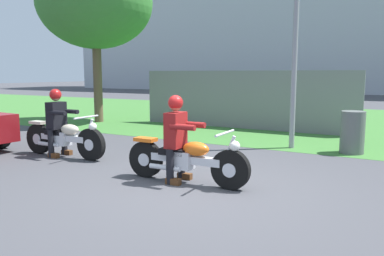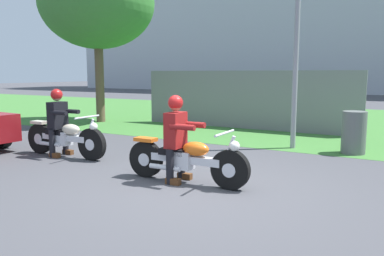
{
  "view_description": "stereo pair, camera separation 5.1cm",
  "coord_description": "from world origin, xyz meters",
  "px_view_note": "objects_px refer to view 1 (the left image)",
  "views": [
    {
      "loc": [
        2.78,
        -4.97,
        1.72
      ],
      "look_at": [
        -0.25,
        0.39,
        0.85
      ],
      "focal_mm": 36.43,
      "sensor_mm": 36.0,
      "label": 1
    },
    {
      "loc": [
        2.82,
        -4.94,
        1.72
      ],
      "look_at": [
        -0.25,
        0.39,
        0.85
      ],
      "focal_mm": 36.43,
      "sensor_mm": 36.0,
      "label": 2
    }
  ],
  "objects_px": {
    "motorcycle_lead": "(186,159)",
    "rider_lead": "(177,132)",
    "motorcycle_follow": "(64,138)",
    "trash_can": "(352,132)",
    "rider_follow": "(57,117)",
    "tree_roadside": "(95,3)"
  },
  "relations": [
    {
      "from": "motorcycle_lead",
      "to": "rider_lead",
      "type": "relative_size",
      "value": 1.54
    },
    {
      "from": "motorcycle_follow",
      "to": "trash_can",
      "type": "bearing_deg",
      "value": 31.44
    },
    {
      "from": "rider_lead",
      "to": "rider_follow",
      "type": "relative_size",
      "value": 0.99
    },
    {
      "from": "motorcycle_follow",
      "to": "tree_roadside",
      "type": "bearing_deg",
      "value": 124.66
    },
    {
      "from": "motorcycle_lead",
      "to": "rider_lead",
      "type": "xyz_separation_m",
      "value": [
        -0.17,
        -0.0,
        0.43
      ]
    },
    {
      "from": "rider_lead",
      "to": "rider_follow",
      "type": "bearing_deg",
      "value": 170.85
    },
    {
      "from": "rider_lead",
      "to": "trash_can",
      "type": "relative_size",
      "value": 1.51
    },
    {
      "from": "tree_roadside",
      "to": "trash_can",
      "type": "relative_size",
      "value": 6.23
    },
    {
      "from": "motorcycle_lead",
      "to": "motorcycle_follow",
      "type": "bearing_deg",
      "value": 170.85
    },
    {
      "from": "rider_follow",
      "to": "tree_roadside",
      "type": "xyz_separation_m",
      "value": [
        -3.32,
        4.79,
        3.3
      ]
    },
    {
      "from": "motorcycle_follow",
      "to": "trash_can",
      "type": "distance_m",
      "value": 6.11
    },
    {
      "from": "motorcycle_lead",
      "to": "motorcycle_follow",
      "type": "height_order",
      "value": "motorcycle_follow"
    },
    {
      "from": "motorcycle_lead",
      "to": "tree_roadside",
      "type": "relative_size",
      "value": 0.37
    },
    {
      "from": "motorcycle_follow",
      "to": "tree_roadside",
      "type": "distance_m",
      "value": 7.0
    },
    {
      "from": "rider_lead",
      "to": "motorcycle_follow",
      "type": "height_order",
      "value": "rider_lead"
    },
    {
      "from": "trash_can",
      "to": "motorcycle_lead",
      "type": "bearing_deg",
      "value": -117.6
    },
    {
      "from": "rider_lead",
      "to": "rider_follow",
      "type": "distance_m",
      "value": 3.2
    },
    {
      "from": "motorcycle_lead",
      "to": "trash_can",
      "type": "relative_size",
      "value": 2.32
    },
    {
      "from": "rider_follow",
      "to": "trash_can",
      "type": "xyz_separation_m",
      "value": [
        5.3,
        3.32,
        -0.36
      ]
    },
    {
      "from": "rider_lead",
      "to": "tree_roadside",
      "type": "distance_m",
      "value": 8.96
    },
    {
      "from": "rider_follow",
      "to": "tree_roadside",
      "type": "relative_size",
      "value": 0.25
    },
    {
      "from": "motorcycle_follow",
      "to": "rider_follow",
      "type": "distance_m",
      "value": 0.46
    }
  ]
}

